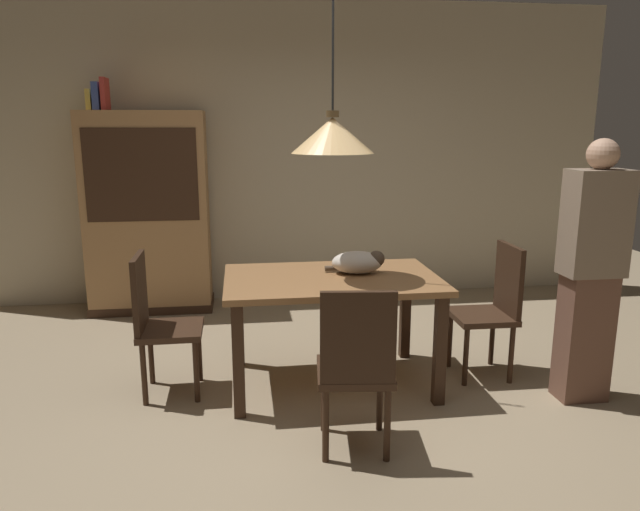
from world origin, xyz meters
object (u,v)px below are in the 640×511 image
Objects in this scene: chair_left_side at (158,319)px; cat_sleeping at (359,262)px; chair_near_front at (356,363)px; pendant_lamp at (333,135)px; book_blue_wide at (98,96)px; dining_table at (332,291)px; chair_right_side at (493,305)px; hutch_bookcase at (148,217)px; book_yellow_short at (90,100)px; book_red_tall at (105,94)px; person_standing at (591,273)px.

cat_sleeping is at bearing 2.91° from chair_left_side.
chair_left_side is at bearing 141.92° from chair_near_front.
pendant_lamp is 2.61m from book_blue_wide.
dining_table is 1.51× the size of chair_near_front.
hutch_bookcase is at bearing 144.06° from chair_right_side.
book_blue_wide reaches higher than chair_right_side.
hutch_bookcase is (-1.63, 1.79, 0.06)m from cat_sleeping.
chair_right_side is at bearing -31.87° from book_yellow_short.
book_blue_wide is at bearing 180.00° from book_red_tall.
book_yellow_short is (-0.43, 0.00, 1.05)m from hutch_bookcase.
chair_left_side is at bearing -71.89° from book_red_tall.
chair_near_front is at bearing -163.92° from person_standing.
book_yellow_short is at bearing 179.80° from hutch_bookcase.
chair_left_side reaches higher than cat_sleeping.
chair_near_front is 0.50× the size of hutch_bookcase.
chair_left_side is 2.73m from person_standing.
book_red_tall is at bearing 108.11° from chair_left_side.
dining_table is 2.88m from book_red_tall.
chair_left_side is 2.45m from book_red_tall.
hutch_bookcase is at bearing 127.71° from dining_table.
chair_right_side is 3.72m from book_red_tall.
hutch_bookcase reaches higher than chair_right_side.
hutch_bookcase is (-2.57, 1.86, 0.38)m from chair_right_side.
chair_right_side is 3.76m from book_blue_wide.
chair_near_front reaches higher than dining_table.
chair_near_front is 1.44m from chair_right_side.
chair_near_front is 3.11m from hutch_bookcase.
hutch_bookcase is 9.25× the size of book_yellow_short.
book_blue_wide reaches higher than cat_sleeping.
book_blue_wide is at bearing 109.84° from chair_left_side.
pendant_lamp is at bearing 0.03° from chair_left_side.
chair_near_front is 3.58m from book_blue_wide.
dining_table is 0.76× the size of hutch_bookcase.
hutch_bookcase reaches higher than cat_sleeping.
book_red_tall is at bearing 137.09° from cat_sleeping.
chair_right_side is 3.80m from book_yellow_short.
cat_sleeping is at bearing -41.08° from book_yellow_short.
pendant_lamp is 6.50× the size of book_yellow_short.
pendant_lamp is at bearing -44.92° from book_yellow_short.
hutch_bookcase is at bearing 132.27° from cat_sleeping.
dining_table is 1.51× the size of chair_right_side.
hutch_bookcase is 3.76m from person_standing.
chair_near_front is 4.65× the size of book_yellow_short.
hutch_bookcase is at bearing 99.42° from chair_left_side.
hutch_bookcase is at bearing -0.24° from book_blue_wide.
book_blue_wide is at bearing 134.06° from dining_table.
dining_table is 5.83× the size of book_blue_wide.
person_standing is (3.35, -2.29, -1.14)m from book_blue_wide.
chair_right_side is at bearing -33.00° from book_red_tall.
dining_table is at bearing 164.57° from person_standing.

